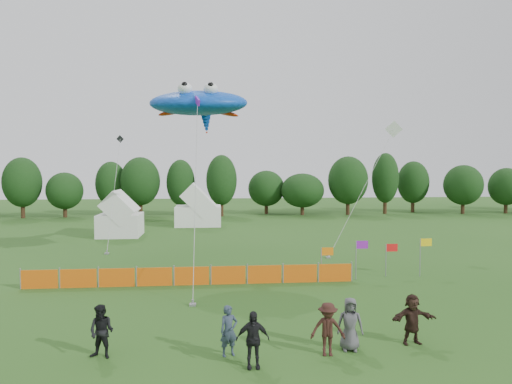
{
  "coord_description": "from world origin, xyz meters",
  "views": [
    {
      "loc": [
        -2.12,
        -16.42,
        6.38
      ],
      "look_at": [
        0.0,
        6.0,
        5.2
      ],
      "focal_mm": 32.0,
      "sensor_mm": 36.0,
      "label": 1
    }
  ],
  "objects": [
    {
      "name": "small_kite_dark",
      "position": [
        -10.33,
        22.61,
        4.76
      ],
      "size": [
        1.14,
        9.06,
        9.44
      ],
      "color": "black",
      "rests_on": "ground"
    },
    {
      "name": "barrier_fence",
      "position": [
        -3.31,
        8.39,
        0.5
      ],
      "size": [
        17.9,
        0.06,
        1.0
      ],
      "color": "#D9580C",
      "rests_on": "ground"
    },
    {
      "name": "flag_row",
      "position": [
        7.21,
        8.99,
        1.41
      ],
      "size": [
        6.73,
        0.65,
        2.24
      ],
      "color": "gray",
      "rests_on": "ground"
    },
    {
      "name": "stingray_kite",
      "position": [
        -2.97,
        13.53,
        10.5
      ],
      "size": [
        6.86,
        16.94,
        11.65
      ],
      "color": "blue",
      "rests_on": "ground"
    },
    {
      "name": "tent_right",
      "position": [
        -3.76,
        34.42,
        1.8
      ],
      "size": [
        5.06,
        4.05,
        3.57
      ],
      "color": "white",
      "rests_on": "ground"
    },
    {
      "name": "spectator_e",
      "position": [
        2.63,
        -1.12,
        0.93
      ],
      "size": [
        1.0,
        0.74,
        1.86
      ],
      "primitive_type": "imported",
      "rotation": [
        0.0,
        0.0,
        -0.18
      ],
      "color": "#48474C",
      "rests_on": "ground"
    },
    {
      "name": "tent_left",
      "position": [
        -10.81,
        27.17,
        1.73
      ],
      "size": [
        3.9,
        3.9,
        3.44
      ],
      "color": "white",
      "rests_on": "ground"
    },
    {
      "name": "spectator_c",
      "position": [
        1.74,
        -1.5,
        0.91
      ],
      "size": [
        1.24,
        0.8,
        1.82
      ],
      "primitive_type": "imported",
      "rotation": [
        0.0,
        0.0,
        -0.11
      ],
      "color": "black",
      "rests_on": "ground"
    },
    {
      "name": "spectator_d",
      "position": [
        -0.88,
        -2.21,
        0.92
      ],
      "size": [
        1.08,
        0.46,
        1.84
      ],
      "primitive_type": "imported",
      "rotation": [
        0.0,
        0.0,
        0.01
      ],
      "color": "black",
      "rests_on": "ground"
    },
    {
      "name": "ground",
      "position": [
        0.0,
        0.0,
        0.0
      ],
      "size": [
        160.0,
        160.0,
        0.0
      ],
      "primitive_type": "plane",
      "color": "#234C16",
      "rests_on": "ground"
    },
    {
      "name": "spectator_a",
      "position": [
        -1.61,
        -1.19,
        0.86
      ],
      "size": [
        0.73,
        0.59,
        1.72
      ],
      "primitive_type": "imported",
      "rotation": [
        0.0,
        0.0,
        0.33
      ],
      "color": "#2B3749",
      "rests_on": "ground"
    },
    {
      "name": "spectator_b",
      "position": [
        -5.87,
        -0.98,
        0.9
      ],
      "size": [
        1.03,
        0.9,
        1.8
      ],
      "primitive_type": "imported",
      "rotation": [
        0.0,
        0.0,
        -0.29
      ],
      "color": "black",
      "rests_on": "ground"
    },
    {
      "name": "spectator_f",
      "position": [
        5.05,
        -0.78,
        0.91
      ],
      "size": [
        1.72,
        0.66,
        1.82
      ],
      "primitive_type": "imported",
      "rotation": [
        0.0,
        0.0,
        0.07
      ],
      "color": "black",
      "rests_on": "ground"
    },
    {
      "name": "small_kite_white",
      "position": [
        10.53,
        17.55,
        7.07
      ],
      "size": [
        6.87,
        3.74,
        10.12
      ],
      "color": "white",
      "rests_on": "ground"
    },
    {
      "name": "treeline",
      "position": [
        1.61,
        44.93,
        4.18
      ],
      "size": [
        104.57,
        8.78,
        8.36
      ],
      "color": "#382314",
      "rests_on": "ground"
    }
  ]
}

